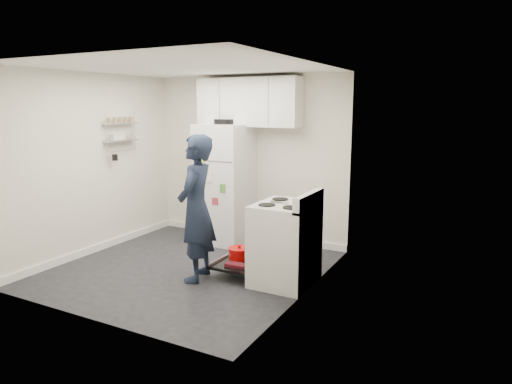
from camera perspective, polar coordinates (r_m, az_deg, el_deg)
The scene contains 7 objects.
room at distance 5.72m, azimuth -8.78°, elevation 2.13°, with size 3.21×3.21×2.51m.
electric_range at distance 5.35m, azimuth 3.54°, elevation -6.51°, with size 0.66×0.76×1.10m.
open_oven_door at distance 5.73m, azimuth -2.00°, elevation -8.30°, with size 0.55×0.70×0.22m.
refrigerator at distance 6.87m, azimuth -3.92°, elevation 1.07°, with size 0.72×0.74×1.86m.
upper_cabinets at distance 6.78m, azimuth -0.93°, elevation 11.15°, with size 1.60×0.33×0.70m, color silver.
wall_shelf_rack at distance 6.99m, azimuth -16.57°, elevation 7.21°, with size 0.14×0.60×0.61m.
person at distance 5.39m, azimuth -7.47°, elevation -2.06°, with size 0.63×0.41×1.73m, color #161E31.
Camera 1 is at (3.34, -4.52, 2.05)m, focal length 32.00 mm.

